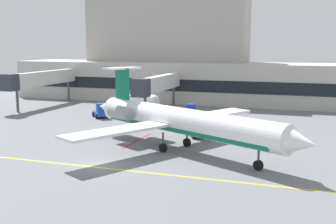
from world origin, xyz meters
name	(u,v)px	position (x,y,z in m)	size (l,w,h in m)	color
ground	(101,166)	(0.00, 0.00, -0.05)	(120.00, 120.00, 0.11)	slate
terminal_building	(196,63)	(-4.32, 46.64, 7.30)	(79.34, 12.60, 21.06)	#B7B2A8
jet_bridge_west	(40,79)	(-27.63, 29.62, 4.87)	(2.40, 19.29, 6.26)	silver
jet_bridge_east	(158,84)	(-6.12, 30.60, 4.57)	(2.40, 17.37, 5.95)	silver
regional_jet	(180,121)	(4.91, 7.86, 3.11)	(27.42, 23.37, 8.21)	white
baggage_tug	(102,111)	(-12.16, 22.95, 1.01)	(3.50, 3.56, 2.26)	#1E4CB2
pushback_tractor	(198,130)	(4.92, 14.85, 0.85)	(3.75, 4.28, 1.80)	#E5B20C
belt_loader	(187,111)	(-0.31, 27.69, 0.91)	(3.74, 2.78, 2.00)	#19389E
fuel_tank	(137,101)	(-10.38, 32.26, 1.45)	(7.75, 2.70, 2.60)	white
safety_cone_alpha	(215,138)	(7.27, 13.69, 0.25)	(0.47, 0.47, 0.55)	orange
safety_cone_bravo	(127,130)	(-4.14, 14.47, 0.25)	(0.47, 0.47, 0.55)	orange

